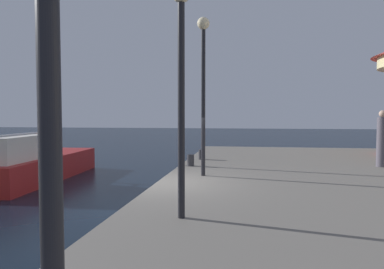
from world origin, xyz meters
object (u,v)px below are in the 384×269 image
(bollard_south, at_px, (202,154))
(lamp_post_far_end, at_px, (203,69))
(sailboat_red, at_px, (32,163))
(lamp_post_mid_promenade, at_px, (181,56))
(bollard_north, at_px, (191,160))
(person_by_the_water, at_px, (382,140))

(bollard_south, bearing_deg, lamp_post_far_end, -82.11)
(sailboat_red, bearing_deg, bollard_south, 12.42)
(lamp_post_far_end, height_order, bollard_south, lamp_post_far_end)
(lamp_post_mid_promenade, distance_m, bollard_north, 6.98)
(sailboat_red, bearing_deg, person_by_the_water, 1.43)
(bollard_north, xyz_separation_m, person_by_the_water, (6.50, 0.83, 0.71))
(lamp_post_mid_promenade, relative_size, bollard_north, 10.07)
(lamp_post_mid_promenade, relative_size, person_by_the_water, 2.08)
(person_by_the_water, bearing_deg, sailboat_red, -178.57)
(bollard_south, bearing_deg, sailboat_red, -167.58)
(bollard_south, relative_size, person_by_the_water, 0.21)
(lamp_post_mid_promenade, xyz_separation_m, lamp_post_far_end, (-0.17, 4.47, 0.33))
(lamp_post_far_end, xyz_separation_m, person_by_the_water, (5.83, 2.79, -2.19))
(sailboat_red, distance_m, person_by_the_water, 12.84)
(bollard_south, height_order, person_by_the_water, person_by_the_water)
(lamp_post_far_end, distance_m, person_by_the_water, 6.82)
(bollard_north, bearing_deg, bollard_south, 85.88)
(bollard_north, xyz_separation_m, bollard_south, (0.14, 1.93, 0.00))
(bollard_south, xyz_separation_m, person_by_the_water, (6.36, -1.10, 0.71))
(sailboat_red, xyz_separation_m, lamp_post_mid_promenade, (7.14, -6.94, 2.87))
(lamp_post_far_end, distance_m, bollard_south, 4.88)
(sailboat_red, height_order, lamp_post_mid_promenade, sailboat_red)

